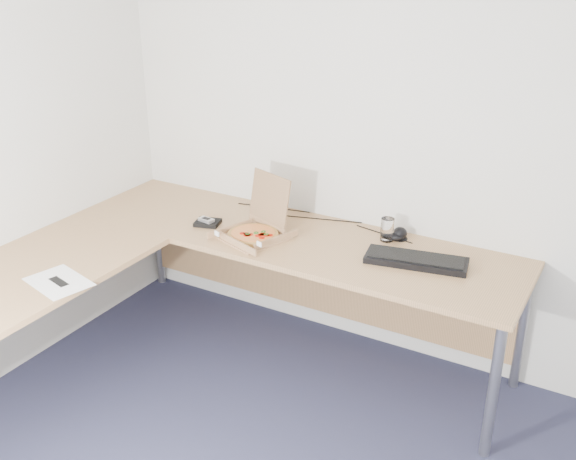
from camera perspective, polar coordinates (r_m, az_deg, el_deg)
The scene contains 11 objects.
room_shell at distance 2.07m, azimuth -6.70°, elevation -3.89°, with size 3.50×3.50×2.50m, color silver, non-canonical shape.
desk at distance 3.46m, azimuth -7.93°, elevation -2.36°, with size 2.50×2.20×0.73m.
pizza_box at distance 3.57m, azimuth -2.84°, elevation -0.07°, with size 0.30×0.35×0.31m.
drinking_glass at distance 3.56m, azimuth 8.45°, elevation 0.05°, with size 0.07×0.07×0.12m, color white.
keyboard at distance 3.35m, azimuth 10.86°, elevation -2.56°, with size 0.50×0.18×0.03m, color black.
mouse at distance 3.59m, azimuth 8.97°, elevation -0.52°, with size 0.11×0.07×0.04m, color black.
wallet at distance 3.76m, azimuth -6.86°, elevation 0.62°, with size 0.13×0.11×0.02m, color black.
phone at distance 3.75m, azimuth -6.97°, elevation 0.87°, with size 0.09×0.05×0.02m, color #B2B5BA.
paper_sheet at distance 3.31m, azimuth -18.94°, elevation -4.19°, with size 0.31×0.22×0.00m, color white.
dome_speaker at distance 3.60m, azimuth 9.51°, elevation -0.23°, with size 0.09×0.09×0.07m, color black.
cable_bundle at distance 3.82m, azimuth 2.66°, elevation 0.96°, with size 0.54×0.04×0.01m, color black, non-canonical shape.
Camera 1 is at (1.11, -1.47, 2.20)m, focal length 41.77 mm.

